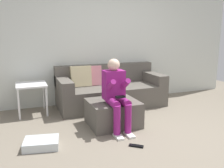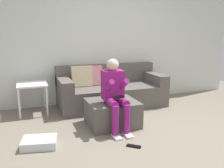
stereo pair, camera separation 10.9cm
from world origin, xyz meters
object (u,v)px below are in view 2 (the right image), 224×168
at_px(ottoman, 112,113).
at_px(storage_bin, 39,143).
at_px(couch_sectional, 110,91).
at_px(person_seated, 115,91).
at_px(remote_near_ottoman, 134,146).
at_px(side_table, 32,88).

relative_size(ottoman, storage_bin, 1.75).
xyz_separation_m(couch_sectional, ottoman, (-0.33, -1.04, -0.11)).
xyz_separation_m(person_seated, remote_near_ottoman, (0.03, -0.66, -0.60)).
distance_m(couch_sectional, side_table, 1.52).
bearing_deg(side_table, person_seated, -47.08).
distance_m(couch_sectional, storage_bin, 2.10).
relative_size(person_seated, side_table, 1.94).
bearing_deg(person_seated, side_table, 132.92).
relative_size(couch_sectional, storage_bin, 4.77).
relative_size(side_table, remote_near_ottoman, 2.94).
xyz_separation_m(ottoman, storage_bin, (-1.17, -0.41, -0.15)).
bearing_deg(couch_sectional, side_table, 179.18).
height_order(couch_sectional, side_table, couch_sectional).
distance_m(person_seated, storage_bin, 1.29).
height_order(ottoman, storage_bin, ottoman).
height_order(side_table, remote_near_ottoman, side_table).
bearing_deg(side_table, storage_bin, -89.55).
height_order(couch_sectional, ottoman, couch_sectional).
bearing_deg(person_seated, storage_bin, -169.02).
height_order(storage_bin, side_table, side_table).
xyz_separation_m(side_table, remote_near_ottoman, (1.18, -1.90, -0.47)).
xyz_separation_m(person_seated, side_table, (-1.16, 1.25, -0.13)).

